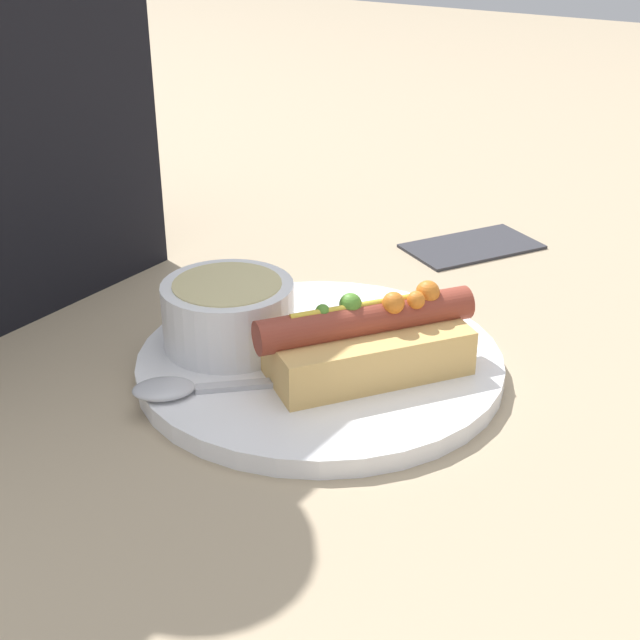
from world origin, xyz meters
name	(u,v)px	position (x,y,z in m)	size (l,w,h in m)	color
ground_plane	(320,371)	(0.00, 0.00, 0.00)	(4.00, 4.00, 0.00)	tan
dinner_plate	(320,363)	(0.00, 0.00, 0.01)	(0.27, 0.27, 0.01)	white
hot_dog	(363,343)	(0.00, -0.04, 0.04)	(0.16, 0.14, 0.06)	#DBAD60
soup_bowl	(228,311)	(-0.02, 0.07, 0.04)	(0.10, 0.10, 0.05)	white
spoon	(200,387)	(-0.09, 0.04, 0.02)	(0.14, 0.14, 0.01)	#B7B7BC
napkin	(472,245)	(0.29, 0.01, 0.00)	(0.15, 0.13, 0.01)	#333338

